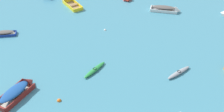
# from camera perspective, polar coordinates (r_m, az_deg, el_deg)

# --- Properties ---
(rowboat_maroon_far_left) EXTENTS (2.74, 4.67, 1.43)m
(rowboat_maroon_far_left) POSITION_cam_1_polar(r_m,az_deg,el_deg) (28.45, -18.03, -6.39)
(rowboat_maroon_far_left) COLOR beige
(rowboat_maroon_far_left) RESTS_ON ground_plane
(kayak_green_cluster_inner) EXTENTS (1.89, 3.29, 0.32)m
(kayak_green_cluster_inner) POSITION_cam_1_polar(r_m,az_deg,el_deg) (29.81, -3.50, -2.77)
(kayak_green_cluster_inner) COLOR #288C3D
(kayak_green_cluster_inner) RESTS_ON ground_plane
(kayak_grey_far_back) EXTENTS (2.54, 2.86, 0.31)m
(kayak_grey_far_back) POSITION_cam_1_polar(r_m,az_deg,el_deg) (30.21, 13.31, -3.25)
(kayak_grey_far_back) COLOR gray
(kayak_grey_far_back) RESTS_ON ground_plane
(rowboat_deep_blue_center) EXTENTS (3.36, 2.01, 0.98)m
(rowboat_deep_blue_center) POSITION_cam_1_polar(r_m,az_deg,el_deg) (38.25, -21.62, 4.21)
(rowboat_deep_blue_center) COLOR beige
(rowboat_deep_blue_center) RESTS_ON ground_plane
(rowboat_yellow_cluster_outer) EXTENTS (4.08, 4.19, 1.42)m
(rowboat_yellow_cluster_outer) POSITION_cam_1_polar(r_m,az_deg,el_deg) (44.25, -8.61, 10.67)
(rowboat_yellow_cluster_outer) COLOR #99754C
(rowboat_yellow_cluster_outer) RESTS_ON ground_plane
(rowboat_white_distant_center) EXTENTS (4.39, 1.46, 1.25)m
(rowboat_white_distant_center) POSITION_cam_1_polar(r_m,az_deg,el_deg) (42.16, 11.38, 9.22)
(rowboat_white_distant_center) COLOR gray
(rowboat_white_distant_center) RESTS_ON ground_plane
(mooring_buoy_outer_edge) EXTENTS (0.29, 0.29, 0.29)m
(mooring_buoy_outer_edge) POSITION_cam_1_polar(r_m,az_deg,el_deg) (36.81, -1.41, 5.23)
(mooring_buoy_outer_edge) COLOR silver
(mooring_buoy_outer_edge) RESTS_ON ground_plane
(mooring_buoy_between_boats_left) EXTENTS (0.41, 0.41, 0.41)m
(mooring_buoy_between_boats_left) POSITION_cam_1_polar(r_m,az_deg,el_deg) (26.99, -10.61, -8.85)
(mooring_buoy_between_boats_left) COLOR orange
(mooring_buoy_between_boats_left) RESTS_ON ground_plane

